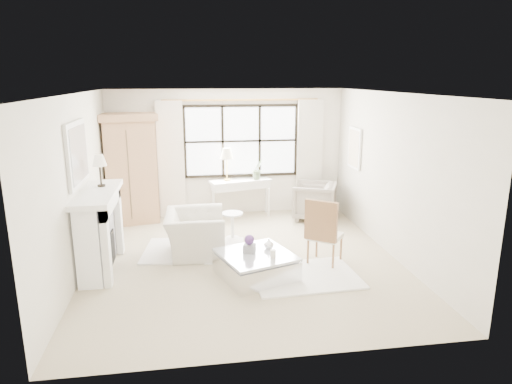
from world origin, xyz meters
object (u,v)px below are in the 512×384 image
console_table (241,198)px  club_armchair (195,233)px  armoire (130,168)px  coffee_table (256,266)px

console_table → club_armchair: size_ratio=1.23×
armoire → console_table: armoire is taller
console_table → coffee_table: console_table is taller
console_table → club_armchair: bearing=-130.3°
club_armchair → coffee_table: (0.88, -1.11, -0.18)m
console_table → coffee_table: bearing=-106.6°
club_armchair → coffee_table: size_ratio=0.88×
armoire → console_table: bearing=-8.9°
armoire → console_table: 2.38m
console_table → coffee_table: size_ratio=1.08×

